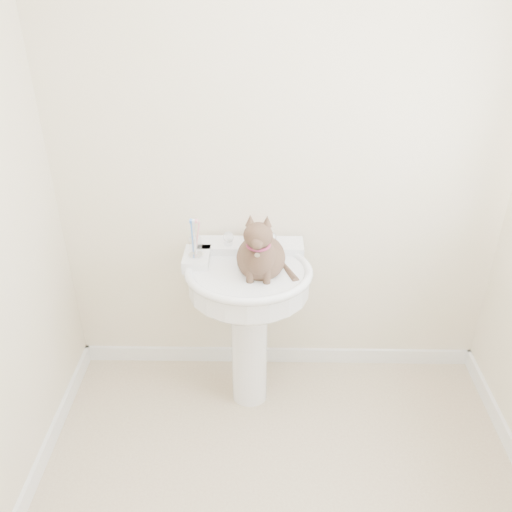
{
  "coord_description": "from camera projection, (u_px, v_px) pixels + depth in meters",
  "views": [
    {
      "loc": [
        -0.08,
        -1.31,
        2.1
      ],
      "look_at": [
        -0.12,
        0.8,
        0.87
      ],
      "focal_mm": 38.0,
      "sensor_mm": 36.0,
      "label": 1
    }
  ],
  "objects": [
    {
      "name": "faucet",
      "position": [
        250.0,
        239.0,
        2.58
      ],
      "size": [
        0.28,
        0.12,
        0.14
      ],
      "color": "silver",
      "rests_on": "pedestal_sink"
    },
    {
      "name": "cat",
      "position": [
        261.0,
        255.0,
        2.42
      ],
      "size": [
        0.24,
        0.31,
        0.45
      ],
      "rotation": [
        0.0,
        0.0,
        -0.09
      ],
      "color": "brown",
      "rests_on": "pedestal_sink"
    },
    {
      "name": "soap_bar",
      "position": [
        256.0,
        236.0,
        2.66
      ],
      "size": [
        0.1,
        0.07,
        0.03
      ],
      "primitive_type": "cube",
      "rotation": [
        0.0,
        0.0,
        0.22
      ],
      "color": "red",
      "rests_on": "pedestal_sink"
    },
    {
      "name": "toothbrush_cup",
      "position": [
        195.0,
        247.0,
        2.5
      ],
      "size": [
        0.07,
        0.07,
        0.19
      ],
      "rotation": [
        0.0,
        0.0,
        0.03
      ],
      "color": "silver",
      "rests_on": "pedestal_sink"
    },
    {
      "name": "pedestal_sink",
      "position": [
        248.0,
        295.0,
        2.56
      ],
      "size": [
        0.6,
        0.59,
        0.83
      ],
      "color": "white",
      "rests_on": "floor"
    },
    {
      "name": "baseboard_back",
      "position": [
        277.0,
        355.0,
        3.11
      ],
      "size": [
        2.2,
        0.02,
        0.09
      ],
      "primitive_type": "cube",
      "color": "white",
      "rests_on": "floor"
    },
    {
      "name": "wall_back",
      "position": [
        282.0,
        153.0,
        2.51
      ],
      "size": [
        2.2,
        0.0,
        2.5
      ],
      "primitive_type": null,
      "color": "beige",
      "rests_on": "ground"
    }
  ]
}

